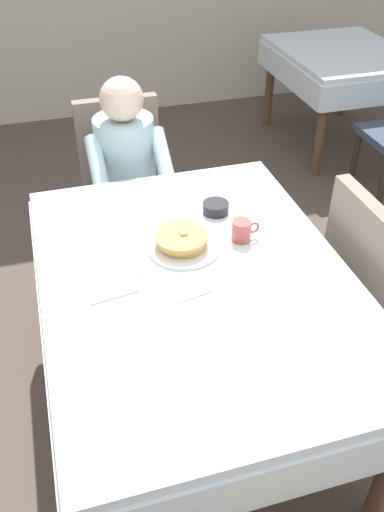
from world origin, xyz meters
The scene contains 14 objects.
ground_plane centered at (0.00, 0.00, 0.00)m, with size 14.00×14.00×0.00m, color brown.
dining_table_main centered at (0.00, 0.00, 0.65)m, with size 1.12×1.52×0.74m.
chair_diner centered at (-0.06, 1.17, 0.53)m, with size 0.44×0.45×0.93m.
diner_person centered at (-0.06, 1.01, 0.67)m, with size 0.40×0.43×1.12m.
chair_right_side centered at (0.77, 0.00, 0.53)m, with size 0.45×0.44×0.93m.
plate_breakfast centered at (0.00, 0.17, 0.75)m, with size 0.28×0.28×0.02m, color white.
breakfast_stack centered at (-0.01, 0.17, 0.78)m, with size 0.20×0.20×0.06m.
cup_coffee centered at (0.23, 0.16, 0.78)m, with size 0.11×0.08×0.08m.
bowl_butter centered at (0.20, 0.38, 0.76)m, with size 0.11×0.11×0.04m, color black.
fork_left_of_plate centered at (-0.19, 0.15, 0.74)m, with size 0.18×0.01×0.01m, color silver.
knife_right_of_plate centered at (0.19, 0.15, 0.74)m, with size 0.20×0.01×0.01m, color silver.
spoon_near_edge centered at (-0.04, -0.11, 0.74)m, with size 0.15×0.01×0.01m, color silver.
napkin_folded centered at (-0.31, 0.02, 0.74)m, with size 0.17×0.12×0.01m, color white.
background_table_far centered at (1.82, 2.23, 0.62)m, with size 0.92×1.12×0.74m.
Camera 1 is at (-0.43, -1.44, 1.98)m, focal length 37.94 mm.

